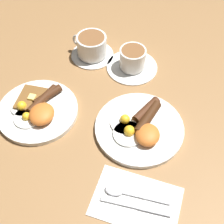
{
  "coord_description": "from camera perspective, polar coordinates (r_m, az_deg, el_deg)",
  "views": [
    {
      "loc": [
        -0.49,
        -0.04,
        0.71
      ],
      "look_at": [
        0.02,
        0.08,
        0.03
      ],
      "focal_mm": 50.0,
      "sensor_mm": 36.0,
      "label": 1
    }
  ],
  "objects": [
    {
      "name": "spoon",
      "position": [
        0.77,
        1.74,
        -14.35
      ],
      "size": [
        0.03,
        0.16,
        0.01
      ],
      "rotation": [
        0.0,
        0.0,
        1.55
      ],
      "color": "silver",
      "rests_on": "napkin"
    },
    {
      "name": "knife",
      "position": [
        0.76,
        5.08,
        -16.79
      ],
      "size": [
        0.02,
        0.17,
        0.01
      ],
      "rotation": [
        0.0,
        0.0,
        1.57
      ],
      "color": "silver",
      "rests_on": "napkin"
    },
    {
      "name": "napkin",
      "position": [
        0.77,
        4.47,
        -15.95
      ],
      "size": [
        0.15,
        0.22,
        0.01
      ],
      "primitive_type": "cube",
      "rotation": [
        0.0,
        0.0,
        -0.09
      ],
      "color": "white",
      "rests_on": "ground_plane"
    },
    {
      "name": "breakfast_plate_far",
      "position": [
        0.91,
        -13.45,
        0.48
      ],
      "size": [
        0.23,
        0.23,
        0.05
      ],
      "color": "white",
      "rests_on": "ground_plane"
    },
    {
      "name": "teacup_far",
      "position": [
        1.05,
        -3.74,
        11.76
      ],
      "size": [
        0.14,
        0.14,
        0.08
      ],
      "color": "white",
      "rests_on": "ground_plane"
    },
    {
      "name": "ground_plane",
      "position": [
        0.87,
        4.97,
        -3.24
      ],
      "size": [
        3.0,
        3.0,
        0.0
      ],
      "primitive_type": "plane",
      "color": "olive"
    },
    {
      "name": "teacup_near",
      "position": [
        1.01,
        3.76,
        9.36
      ],
      "size": [
        0.16,
        0.16,
        0.07
      ],
      "color": "white",
      "rests_on": "ground_plane"
    },
    {
      "name": "breakfast_plate_near",
      "position": [
        0.86,
        5.12,
        -2.79
      ],
      "size": [
        0.24,
        0.24,
        0.05
      ],
      "color": "white",
      "rests_on": "ground_plane"
    }
  ]
}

